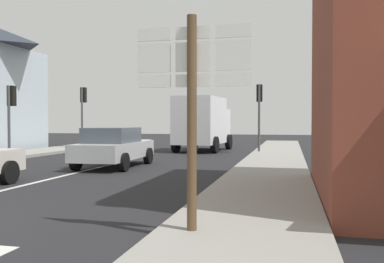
# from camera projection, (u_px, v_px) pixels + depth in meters

# --- Properties ---
(ground_plane) EXTENTS (80.00, 80.00, 0.00)m
(ground_plane) POSITION_uv_depth(u_px,v_px,m) (106.00, 166.00, 16.03)
(ground_plane) COLOR #232326
(sidewalk_right) EXTENTS (2.48, 44.00, 0.14)m
(sidewalk_right) POSITION_uv_depth(u_px,v_px,m) (268.00, 175.00, 12.66)
(sidewalk_right) COLOR gray
(sidewalk_right) RESTS_ON ground
(lane_centre_stripe) EXTENTS (0.16, 12.00, 0.01)m
(lane_centre_stripe) POSITION_uv_depth(u_px,v_px,m) (47.00, 180.00, 12.13)
(lane_centre_stripe) COLOR silver
(lane_centre_stripe) RESTS_ON ground
(sedan_far) EXTENTS (2.05, 4.24, 1.47)m
(sedan_far) POSITION_uv_depth(u_px,v_px,m) (114.00, 147.00, 15.58)
(sedan_far) COLOR #B7BABF
(sedan_far) RESTS_ON ground
(delivery_truck) EXTENTS (2.80, 5.15, 3.05)m
(delivery_truck) POSITION_uv_depth(u_px,v_px,m) (203.00, 122.00, 24.03)
(delivery_truck) COLOR silver
(delivery_truck) RESTS_ON ground
(route_sign_post) EXTENTS (1.66, 0.14, 3.20)m
(route_sign_post) POSITION_uv_depth(u_px,v_px,m) (192.00, 100.00, 5.98)
(route_sign_post) COLOR brown
(route_sign_post) RESTS_ON ground
(traffic_light_far_left) EXTENTS (0.30, 0.49, 3.74)m
(traffic_light_far_left) POSITION_uv_depth(u_px,v_px,m) (83.00, 104.00, 25.15)
(traffic_light_far_left) COLOR #47474C
(traffic_light_far_left) RESTS_ON ground
(traffic_light_near_left) EXTENTS (0.30, 0.49, 3.29)m
(traffic_light_near_left) POSITION_uv_depth(u_px,v_px,m) (11.00, 105.00, 18.67)
(traffic_light_near_left) COLOR #47474C
(traffic_light_near_left) RESTS_ON ground
(traffic_light_far_right) EXTENTS (0.30, 0.49, 3.63)m
(traffic_light_far_right) POSITION_uv_depth(u_px,v_px,m) (259.00, 103.00, 22.00)
(traffic_light_far_right) COLOR #47474C
(traffic_light_far_right) RESTS_ON ground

